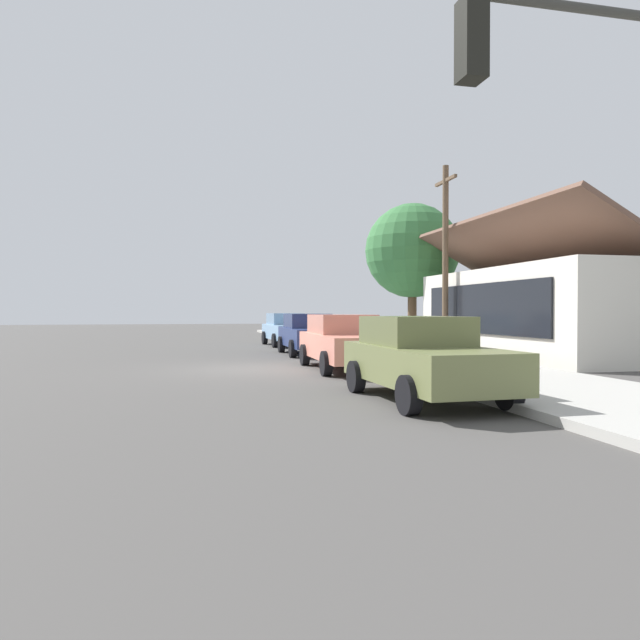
% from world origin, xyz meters
% --- Properties ---
extents(ground_plane, '(120.00, 120.00, 0.00)m').
position_xyz_m(ground_plane, '(0.00, 0.00, 0.00)').
color(ground_plane, '#4C4947').
extents(sidewalk_curb, '(60.00, 4.20, 0.16)m').
position_xyz_m(sidewalk_curb, '(0.00, 5.60, 0.08)').
color(sidewalk_curb, '#B2AFA8').
rests_on(sidewalk_curb, ground).
extents(car_skyblue, '(4.54, 2.12, 1.59)m').
position_xyz_m(car_skyblue, '(-11.07, 2.85, 0.81)').
color(car_skyblue, '#8CB7E0').
rests_on(car_skyblue, ground).
extents(car_navy, '(4.43, 2.00, 1.59)m').
position_xyz_m(car_navy, '(-5.17, 2.77, 0.81)').
color(car_navy, navy).
rests_on(car_navy, ground).
extents(car_coral, '(4.86, 2.09, 1.59)m').
position_xyz_m(car_coral, '(0.67, 2.64, 0.82)').
color(car_coral, '#EA8C75').
rests_on(car_coral, ground).
extents(car_olive, '(4.44, 2.19, 1.59)m').
position_xyz_m(car_olive, '(6.51, 2.61, 0.81)').
color(car_olive, olive).
rests_on(car_olive, ground).
extents(storefront_building, '(11.23, 7.12, 5.19)m').
position_xyz_m(storefront_building, '(-2.26, 11.98, 1.77)').
color(storefront_building, silver).
rests_on(storefront_building, ground).
extents(shade_tree, '(4.67, 4.67, 7.04)m').
position_xyz_m(shade_tree, '(-10.00, 9.01, 4.68)').
color(shade_tree, brown).
rests_on(shade_tree, ground).
extents(traffic_light_main, '(0.37, 2.79, 5.20)m').
position_xyz_m(traffic_light_main, '(11.52, 2.54, 3.49)').
color(traffic_light_main, '#383833').
rests_on(traffic_light_main, ground).
extents(utility_pole_wooden, '(1.80, 0.24, 7.50)m').
position_xyz_m(utility_pole_wooden, '(-4.45, 8.20, 3.93)').
color(utility_pole_wooden, brown).
rests_on(utility_pole_wooden, ground).
extents(fire_hydrant_red, '(0.22, 0.22, 0.71)m').
position_xyz_m(fire_hydrant_red, '(-6.30, 4.20, 0.50)').
color(fire_hydrant_red, red).
rests_on(fire_hydrant_red, sidewalk_curb).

